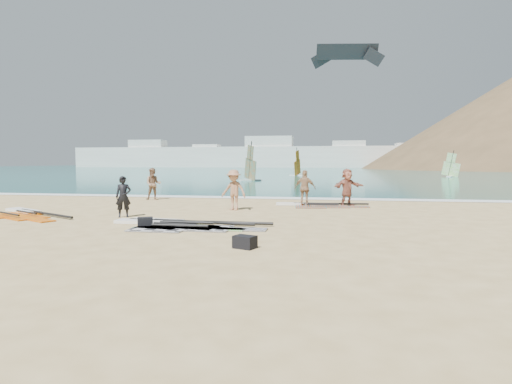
% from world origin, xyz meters
% --- Properties ---
extents(ground, '(300.00, 300.00, 0.00)m').
position_xyz_m(ground, '(0.00, 0.00, 0.00)').
color(ground, tan).
rests_on(ground, ground).
extents(sea, '(300.00, 240.00, 0.06)m').
position_xyz_m(sea, '(0.00, 132.00, 0.00)').
color(sea, '#0D605D').
rests_on(sea, ground).
extents(surf_line, '(300.00, 1.20, 0.04)m').
position_xyz_m(surf_line, '(0.00, 12.30, 0.00)').
color(surf_line, white).
rests_on(surf_line, ground).
extents(far_town, '(160.00, 8.00, 12.00)m').
position_xyz_m(far_town, '(-15.72, 150.00, 4.49)').
color(far_town, white).
rests_on(far_town, ground).
extents(rig_grey, '(5.97, 2.34, 0.20)m').
position_xyz_m(rig_grey, '(-1.17, 0.25, 0.05)').
color(rig_grey, '#2A2A2D').
rests_on(rig_grey, ground).
extents(rig_green, '(5.02, 2.33, 0.20)m').
position_xyz_m(rig_green, '(-1.28, 0.47, 0.05)').
color(rig_green, green).
rests_on(rig_green, ground).
extents(rig_orange, '(4.86, 2.00, 0.19)m').
position_xyz_m(rig_orange, '(3.45, 8.09, 0.05)').
color(rig_orange, '#FF4401').
rests_on(rig_orange, ground).
extents(rig_red, '(5.05, 3.88, 0.20)m').
position_xyz_m(rig_red, '(-8.85, 2.17, 0.05)').
color(rig_red, red).
rests_on(rig_red, ground).
extents(gear_bag_near, '(0.64, 0.57, 0.34)m').
position_xyz_m(gear_bag_near, '(-2.17, -0.04, 0.17)').
color(gear_bag_near, black).
rests_on(gear_bag_near, ground).
extents(gear_bag_far, '(0.68, 0.58, 0.34)m').
position_xyz_m(gear_bag_far, '(2.12, -3.15, 0.17)').
color(gear_bag_far, black).
rests_on(gear_bag_far, ground).
extents(person_wetsuit, '(0.74, 0.64, 1.72)m').
position_xyz_m(person_wetsuit, '(-4.17, 2.24, 0.86)').
color(person_wetsuit, black).
rests_on(person_wetsuit, ground).
extents(beachgoer_left, '(1.12, 0.99, 1.94)m').
position_xyz_m(beachgoer_left, '(-6.32, 10.13, 0.97)').
color(beachgoer_left, '#966F52').
rests_on(beachgoer_left, ground).
extents(beachgoer_mid, '(1.38, 0.99, 1.94)m').
position_xyz_m(beachgoer_mid, '(-0.23, 5.57, 0.97)').
color(beachgoer_mid, '#AD7553').
rests_on(beachgoer_mid, ground).
extents(beachgoer_back, '(1.16, 0.61, 1.88)m').
position_xyz_m(beachgoer_back, '(3.00, 7.94, 0.94)').
color(beachgoer_back, tan).
rests_on(beachgoer_back, ground).
extents(beachgoer_right, '(1.82, 1.54, 1.96)m').
position_xyz_m(beachgoer_right, '(5.16, 8.56, 0.98)').
color(beachgoer_right, '#AF654F').
rests_on(beachgoer_right, ground).
extents(windsurfer_left, '(2.55, 2.60, 4.77)m').
position_xyz_m(windsurfer_left, '(-5.25, 35.49, 1.36)').
color(windsurfer_left, white).
rests_on(windsurfer_left, ground).
extents(windsurfer_centre, '(2.63, 3.01, 4.62)m').
position_xyz_m(windsurfer_centre, '(-1.26, 54.90, 1.33)').
color(windsurfer_centre, white).
rests_on(windsurfer_centre, ground).
extents(windsurfer_right, '(2.39, 2.24, 4.04)m').
position_xyz_m(windsurfer_right, '(21.77, 53.91, 1.21)').
color(windsurfer_right, white).
rests_on(windsurfer_right, ground).
extents(kitesurf_kite, '(8.03, 1.92, 2.56)m').
position_xyz_m(kitesurf_kite, '(5.79, 35.16, 14.27)').
color(kitesurf_kite, black).
rests_on(kitesurf_kite, ground).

